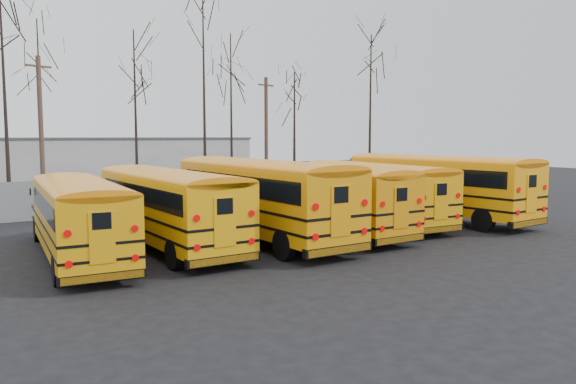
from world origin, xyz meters
TOP-DOWN VIEW (x-y plane):
  - ground at (0.00, 0.00)m, footprint 120.00×120.00m
  - fence at (0.00, 12.00)m, footprint 40.00×0.04m
  - distant_building at (2.00, 32.00)m, footprint 22.00×8.00m
  - bus_a at (-8.64, 1.30)m, footprint 3.25×10.31m
  - bus_b at (-5.37, 1.66)m, footprint 2.55×10.91m
  - bus_c at (-1.62, 1.23)m, footprint 2.84×12.03m
  - bus_d at (1.60, 1.22)m, footprint 2.58×10.92m
  - bus_e at (5.06, 1.91)m, footprint 3.40×10.91m
  - bus_f at (8.72, 1.26)m, footprint 3.36×12.04m
  - utility_pole_left at (-7.17, 16.56)m, footprint 1.51×0.65m
  - utility_pole_right at (8.03, 16.69)m, footprint 1.48×0.52m
  - tree_2 at (-9.15, 15.00)m, footprint 0.26×0.26m
  - tree_3 at (-6.97, 17.61)m, footprint 0.26×0.26m
  - tree_4 at (-1.57, 16.66)m, footprint 0.26×0.26m
  - tree_5 at (1.89, 13.93)m, footprint 0.26×0.26m
  - tree_6 at (5.53, 17.31)m, footprint 0.26×0.26m
  - tree_7 at (10.80, 17.14)m, footprint 0.26×0.26m
  - tree_8 at (15.20, 13.54)m, footprint 0.26×0.26m

SIDE VIEW (x-z plane):
  - ground at x=0.00m, z-range 0.00..0.00m
  - fence at x=0.00m, z-range 0.00..2.00m
  - bus_a at x=-8.64m, z-range 0.24..3.08m
  - bus_e at x=5.06m, z-range 0.26..3.27m
  - bus_b at x=-5.37m, z-range 0.26..3.31m
  - bus_d at x=1.60m, z-range 0.26..3.31m
  - bus_f at x=8.72m, z-range 0.29..3.62m
  - bus_c at x=-1.62m, z-range 0.29..3.65m
  - distant_building at x=2.00m, z-range 0.00..4.00m
  - utility_pole_right at x=8.03m, z-range 0.12..8.57m
  - utility_pole_left at x=-7.17m, z-range 0.12..8.92m
  - tree_7 at x=10.80m, z-range 0.00..9.05m
  - tree_4 at x=-1.57m, z-range 0.00..10.84m
  - tree_3 at x=-6.97m, z-range 0.00..11.07m
  - tree_6 at x=5.53m, z-range 0.00..11.39m
  - tree_8 at x=15.20m, z-range 0.00..11.70m
  - tree_2 at x=-9.15m, z-range 0.00..12.06m
  - tree_5 at x=1.89m, z-range 0.00..12.63m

